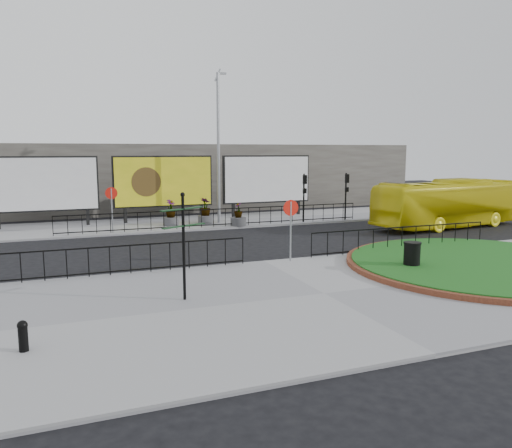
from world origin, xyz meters
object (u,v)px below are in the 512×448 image
lamp_post (218,146)px  planter_a (171,215)px  planter_b (205,213)px  billboard_mid (164,182)px  bus (449,204)px  bollard (23,334)px  fingerpost_sign (183,236)px  litter_bin (412,256)px  planter_c (238,218)px

lamp_post → planter_a: lamp_post is taller
planter_b → lamp_post: bearing=0.0°
billboard_mid → bus: 17.36m
billboard_mid → bus: billboard_mid is taller
bollard → planter_b: size_ratio=0.45×
fingerpost_sign → bus: (18.04, 9.00, -0.63)m
lamp_post → planter_b: bearing=-180.0°
fingerpost_sign → planter_a: fingerpost_sign is taller
litter_bin → bus: size_ratio=0.10×
lamp_post → litter_bin: bearing=-78.3°
bollard → planter_c: bearing=56.4°
lamp_post → planter_b: (-0.88, -0.00, -4.07)m
fingerpost_sign → bollard: bearing=-171.8°
lamp_post → planter_c: size_ratio=6.68×
fingerpost_sign → planter_b: bearing=49.6°
billboard_mid → planter_b: (2.13, -1.97, -1.84)m
planter_c → bollard: bearing=-123.6°
litter_bin → planter_c: planter_c is taller
planter_a → litter_bin: bearing=-67.5°
fingerpost_sign → planter_a: (2.70, 15.07, -1.33)m
bollard → litter_bin: 13.27m
billboard_mid → bus: (15.34, -8.04, -1.18)m
billboard_mid → bollard: size_ratio=8.80×
bollard → bus: bus is taller
planter_a → lamp_post: bearing=0.0°
bus → planter_b: (-13.21, 6.07, -0.66)m
billboard_mid → bus: size_ratio=0.61×
bollard → lamp_post: bearing=60.6°
bus → bollard: bearing=111.0°
litter_bin → bollard: bearing=-166.6°
bus → planter_c: 12.50m
bus → fingerpost_sign: bearing=110.1°
bus → billboard_mid: bearing=55.9°
planter_a → fingerpost_sign: bearing=-100.1°
litter_bin → bus: bearing=42.1°
planter_b → planter_a: bearing=-180.0°
bollard → planter_a: size_ratio=0.46×
billboard_mid → lamp_post: lamp_post is taller
planter_b → fingerpost_sign: bearing=-107.8°
billboard_mid → planter_b: 3.44m
bollard → planter_c: planter_c is taller
billboard_mid → lamp_post: size_ratio=0.67×
lamp_post → planter_a: (-3.01, -0.00, -4.10)m
fingerpost_sign → planter_b: 15.88m
bollard → bus: bearing=27.4°
planter_c → bus: bearing=-21.0°
planter_c → fingerpost_sign: bearing=-115.4°
litter_bin → planter_b: 15.01m
bus → planter_a: 16.51m
planter_a → planter_c: (3.70, -1.60, -0.12)m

